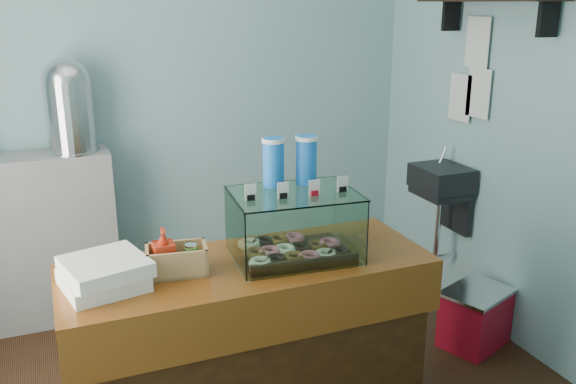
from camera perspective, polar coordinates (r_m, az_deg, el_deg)
name	(u,v)px	position (r m, az deg, el deg)	size (l,w,h in m)	color
room_shell	(232,69)	(2.71, -5.31, 11.42)	(3.54, 3.04, 2.82)	#7CB1B5
counter	(251,352)	(2.87, -3.53, -14.72)	(1.60, 0.60, 0.90)	#42240C
back_shelf	(33,241)	(4.15, -22.72, -4.27)	(1.00, 0.32, 1.10)	gray
display_case	(292,220)	(2.69, 0.40, -2.65)	(0.57, 0.44, 0.51)	#35190F
condiment_crate	(173,257)	(2.57, -10.67, -6.04)	(0.27, 0.18, 0.20)	tan
pastry_boxes	(104,273)	(2.53, -16.81, -7.30)	(0.37, 0.37, 0.12)	white
coffee_urn	(69,103)	(3.93, -19.84, 7.83)	(0.31, 0.31, 0.57)	silver
red_cooler	(475,317)	(3.89, 17.11, -11.12)	(0.49, 0.43, 0.36)	#B10E23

